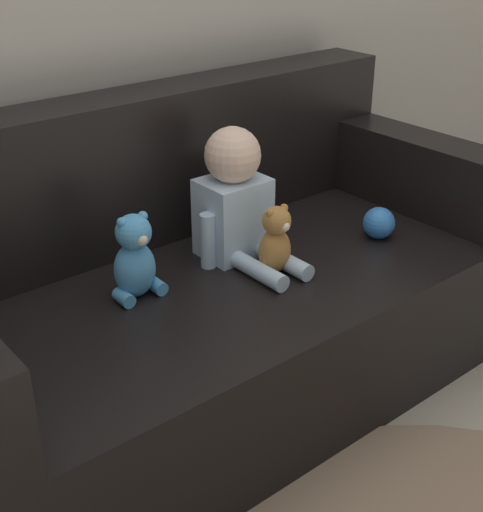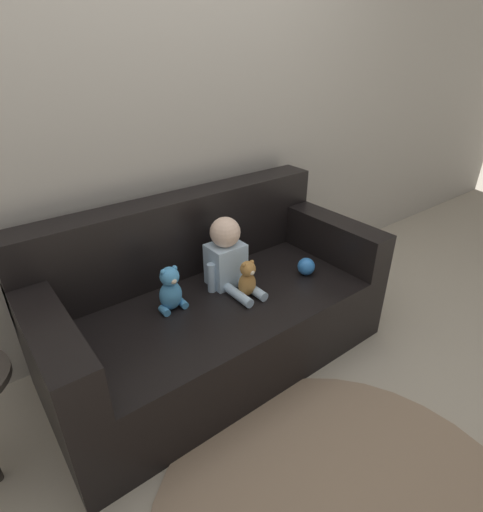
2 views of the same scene
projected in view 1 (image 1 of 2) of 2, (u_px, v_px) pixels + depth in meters
name	position (u px, v px, depth m)	size (l,w,h in m)	color
ground_plane	(220.00, 390.00, 2.11)	(12.00, 12.00, 0.00)	#B7AD99
couch	(206.00, 296.00, 2.01)	(1.72, 0.83, 0.83)	black
person_baby	(236.00, 201.00, 1.96)	(0.25, 0.34, 0.37)	silver
teddy_bear_brown	(276.00, 242.00, 1.89)	(0.11, 0.09, 0.19)	#AD7A3D
plush_toy_side	(135.00, 259.00, 1.78)	(0.13, 0.10, 0.23)	#4C9EDB
toy_ball	(379.00, 223.00, 2.11)	(0.10, 0.10, 0.10)	#337FDB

